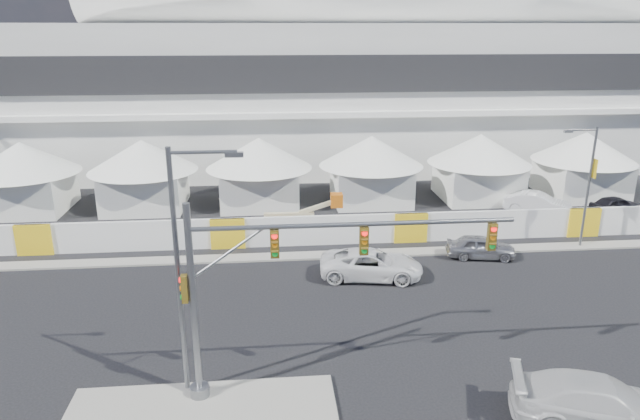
{
  "coord_description": "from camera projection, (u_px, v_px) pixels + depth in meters",
  "views": [
    {
      "loc": [
        -3.29,
        -20.43,
        13.67
      ],
      "look_at": [
        -0.45,
        10.0,
        3.85
      ],
      "focal_mm": 32.0,
      "sensor_mm": 36.0,
      "label": 1
    }
  ],
  "objects": [
    {
      "name": "stadium",
      "position": [
        378.0,
        68.0,
        61.06
      ],
      "size": [
        80.0,
        24.8,
        21.98
      ],
      "color": "silver",
      "rests_on": "ground"
    },
    {
      "name": "ground",
      "position": [
        353.0,
        370.0,
        23.84
      ],
      "size": [
        160.0,
        160.0,
        0.0
      ],
      "primitive_type": "plane",
      "color": "black",
      "rests_on": "ground"
    },
    {
      "name": "far_curb",
      "position": [
        626.0,
        244.0,
        37.44
      ],
      "size": [
        80.0,
        1.2,
        0.12
      ],
      "primitive_type": "cube",
      "color": "gray",
      "rests_on": "ground"
    },
    {
      "name": "streetlight_median",
      "position": [
        184.0,
        257.0,
        20.78
      ],
      "size": [
        2.66,
        0.27,
        9.62
      ],
      "color": "gray",
      "rests_on": "median_island"
    },
    {
      "name": "streetlight_curb",
      "position": [
        587.0,
        179.0,
        35.76
      ],
      "size": [
        2.33,
        0.52,
        7.87
      ],
      "color": "slate",
      "rests_on": "ground"
    },
    {
      "name": "pickup_curb",
      "position": [
        371.0,
        264.0,
        32.42
      ],
      "size": [
        3.57,
        6.18,
        1.62
      ],
      "primitive_type": "imported",
      "rotation": [
        0.0,
        0.0,
        1.41
      ],
      "color": "white",
      "rests_on": "ground"
    },
    {
      "name": "lot_car_a",
      "position": [
        537.0,
        203.0,
        43.66
      ],
      "size": [
        4.01,
        5.07,
        1.61
      ],
      "primitive_type": "imported",
      "rotation": [
        0.0,
        0.0,
        1.02
      ],
      "color": "white",
      "rests_on": "ground"
    },
    {
      "name": "sedan_silver",
      "position": [
        481.0,
        247.0,
        35.24
      ],
      "size": [
        2.41,
        4.42,
        1.42
      ],
      "primitive_type": "imported",
      "rotation": [
        0.0,
        0.0,
        1.39
      ],
      "color": "#9E9EA2",
      "rests_on": "ground"
    },
    {
      "name": "traffic_mast",
      "position": [
        263.0,
        289.0,
        20.84
      ],
      "size": [
        12.16,
        0.75,
        7.75
      ],
      "color": "gray",
      "rests_on": "median_island"
    },
    {
      "name": "tent_row",
      "position": [
        316.0,
        165.0,
        45.67
      ],
      "size": [
        53.4,
        8.4,
        5.4
      ],
      "color": "white",
      "rests_on": "ground"
    },
    {
      "name": "pickup_near",
      "position": [
        600.0,
        403.0,
        20.28
      ],
      "size": [
        4.26,
        6.65,
        1.79
      ],
      "primitive_type": "imported",
      "rotation": [
        0.0,
        0.0,
        1.26
      ],
      "color": "silver",
      "rests_on": "ground"
    },
    {
      "name": "boom_lift",
      "position": [
        282.0,
        228.0,
        38.2
      ],
      "size": [
        6.25,
        1.54,
        3.17
      ],
      "rotation": [
        0.0,
        0.0,
        -0.04
      ],
      "color": "#BE5C11",
      "rests_on": "ground"
    },
    {
      "name": "hoarding_fence",
      "position": [
        410.0,
        227.0,
        37.81
      ],
      "size": [
        70.0,
        0.25,
        2.0
      ],
      "primitive_type": "cube",
      "color": "white",
      "rests_on": "ground"
    },
    {
      "name": "lot_car_b",
      "position": [
        616.0,
        205.0,
        43.53
      ],
      "size": [
        2.5,
        4.4,
        1.41
      ],
      "primitive_type": "imported",
      "rotation": [
        0.0,
        0.0,
        1.78
      ],
      "color": "black",
      "rests_on": "ground"
    }
  ]
}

